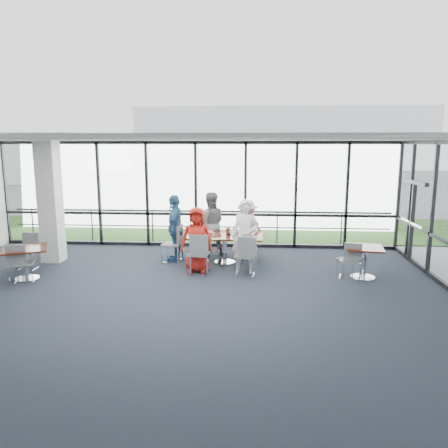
# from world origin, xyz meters

# --- Properties ---
(floor) EXTENTS (12.00, 10.00, 0.02)m
(floor) POSITION_xyz_m (0.00, 0.00, -0.01)
(floor) COLOR #1F2331
(floor) RESTS_ON ground
(ceiling) EXTENTS (12.00, 10.00, 0.04)m
(ceiling) POSITION_xyz_m (0.00, 0.00, 3.20)
(ceiling) COLOR white
(ceiling) RESTS_ON ground
(wall_front) EXTENTS (12.00, 0.10, 3.20)m
(wall_front) POSITION_xyz_m (0.00, -5.00, 1.60)
(wall_front) COLOR silver
(wall_front) RESTS_ON ground
(curtain_wall_back) EXTENTS (12.00, 0.10, 3.20)m
(curtain_wall_back) POSITION_xyz_m (0.00, 5.00, 1.60)
(curtain_wall_back) COLOR white
(curtain_wall_back) RESTS_ON ground
(exit_door) EXTENTS (0.12, 1.60, 2.10)m
(exit_door) POSITION_xyz_m (6.00, 3.75, 1.05)
(exit_door) COLOR black
(exit_door) RESTS_ON ground
(structural_column) EXTENTS (0.50, 0.50, 3.20)m
(structural_column) POSITION_xyz_m (-3.60, 3.00, 1.60)
(structural_column) COLOR silver
(structural_column) RESTS_ON ground
(apron) EXTENTS (80.00, 70.00, 0.02)m
(apron) POSITION_xyz_m (0.00, 10.00, -0.02)
(apron) COLOR gray
(apron) RESTS_ON ground
(grass_strip) EXTENTS (80.00, 5.00, 0.01)m
(grass_strip) POSITION_xyz_m (0.00, 8.00, 0.01)
(grass_strip) COLOR #274E1F
(grass_strip) RESTS_ON ground
(hangar_main) EXTENTS (24.00, 10.00, 6.00)m
(hangar_main) POSITION_xyz_m (4.00, 32.00, 3.00)
(hangar_main) COLOR white
(hangar_main) RESTS_ON ground
(hangar_aux) EXTENTS (10.00, 6.00, 4.00)m
(hangar_aux) POSITION_xyz_m (-18.00, 28.00, 2.00)
(hangar_aux) COLOR white
(hangar_aux) RESTS_ON ground
(guard_rail) EXTENTS (12.00, 0.06, 0.06)m
(guard_rail) POSITION_xyz_m (0.00, 5.60, 0.50)
(guard_rail) COLOR #2D2D33
(guard_rail) RESTS_ON ground
(main_table) EXTENTS (2.05, 1.19, 0.75)m
(main_table) POSITION_xyz_m (1.01, 3.16, 0.63)
(main_table) COLOR #3D150B
(main_table) RESTS_ON ground
(side_table_left) EXTENTS (1.26, 1.26, 0.75)m
(side_table_left) POSITION_xyz_m (-3.51, 1.40, 0.65)
(side_table_left) COLOR #3D150B
(side_table_left) RESTS_ON ground
(side_table_right) EXTENTS (0.94, 0.94, 0.75)m
(side_table_right) POSITION_xyz_m (4.36, 2.05, 0.63)
(side_table_right) COLOR #3D150B
(side_table_right) RESTS_ON ground
(diner_near_left) EXTENTS (0.80, 0.53, 1.61)m
(diner_near_left) POSITION_xyz_m (0.38, 2.29, 0.81)
(diner_near_left) COLOR red
(diner_near_left) RESTS_ON ground
(diner_near_right) EXTENTS (0.68, 0.52, 1.80)m
(diner_near_right) POSITION_xyz_m (1.57, 2.30, 0.90)
(diner_near_right) COLOR white
(diner_near_right) RESTS_ON ground
(diner_far_left) EXTENTS (0.95, 0.69, 1.79)m
(diner_far_left) POSITION_xyz_m (0.54, 3.99, 0.89)
(diner_far_left) COLOR slate
(diner_far_left) RESTS_ON ground
(diner_far_right) EXTENTS (1.09, 0.70, 1.57)m
(diner_far_right) POSITION_xyz_m (1.58, 4.00, 0.79)
(diner_far_right) COLOR #FCA5B6
(diner_far_right) RESTS_ON ground
(diner_end) EXTENTS (0.58, 1.06, 1.79)m
(diner_end) POSITION_xyz_m (-0.33, 3.27, 0.90)
(diner_end) COLOR #2D5B87
(diner_end) RESTS_ON ground
(chair_main_nl) EXTENTS (0.54, 0.54, 0.98)m
(chair_main_nl) POSITION_xyz_m (0.44, 2.13, 0.49)
(chair_main_nl) COLOR slate
(chair_main_nl) RESTS_ON ground
(chair_main_nr) EXTENTS (0.54, 0.54, 0.95)m
(chair_main_nr) POSITION_xyz_m (1.58, 2.07, 0.48)
(chair_main_nr) COLOR slate
(chair_main_nr) RESTS_ON ground
(chair_main_fl) EXTENTS (0.47, 0.47, 0.94)m
(chair_main_fl) POSITION_xyz_m (0.54, 4.14, 0.47)
(chair_main_fl) COLOR slate
(chair_main_fl) RESTS_ON ground
(chair_main_fr) EXTENTS (0.45, 0.45, 0.84)m
(chair_main_fr) POSITION_xyz_m (1.59, 4.10, 0.42)
(chair_main_fr) COLOR slate
(chair_main_fr) RESTS_ON ground
(chair_main_end) EXTENTS (0.54, 0.54, 0.96)m
(chair_main_end) POSITION_xyz_m (-0.40, 3.15, 0.48)
(chair_main_end) COLOR slate
(chair_main_end) RESTS_ON ground
(chair_spare_la) EXTENTS (0.55, 0.55, 0.89)m
(chair_spare_la) POSITION_xyz_m (-3.46, 1.20, 0.44)
(chair_spare_la) COLOR slate
(chair_spare_la) RESTS_ON ground
(chair_spare_lb) EXTENTS (0.45, 0.45, 0.89)m
(chair_spare_lb) POSITION_xyz_m (-3.88, 2.16, 0.44)
(chair_spare_lb) COLOR slate
(chair_spare_lb) RESTS_ON ground
(chair_spare_r) EXTENTS (0.50, 0.50, 0.86)m
(chair_spare_r) POSITION_xyz_m (4.00, 2.01, 0.43)
(chair_spare_r) COLOR slate
(chair_spare_r) RESTS_ON ground
(plate_nl) EXTENTS (0.28, 0.28, 0.01)m
(plate_nl) POSITION_xyz_m (0.47, 2.86, 0.76)
(plate_nl) COLOR white
(plate_nl) RESTS_ON main_table
(plate_nr) EXTENTS (0.27, 0.27, 0.01)m
(plate_nr) POSITION_xyz_m (1.59, 2.74, 0.76)
(plate_nr) COLOR white
(plate_nr) RESTS_ON main_table
(plate_fl) EXTENTS (0.27, 0.27, 0.01)m
(plate_fl) POSITION_xyz_m (0.54, 3.52, 0.76)
(plate_fl) COLOR white
(plate_fl) RESTS_ON main_table
(plate_fr) EXTENTS (0.26, 0.26, 0.01)m
(plate_fr) POSITION_xyz_m (1.55, 3.54, 0.76)
(plate_fr) COLOR white
(plate_fr) RESTS_ON main_table
(plate_end) EXTENTS (0.28, 0.28, 0.01)m
(plate_end) POSITION_xyz_m (0.21, 3.24, 0.76)
(plate_end) COLOR white
(plate_end) RESTS_ON main_table
(tumbler_a) EXTENTS (0.06, 0.06, 0.13)m
(tumbler_a) POSITION_xyz_m (0.71, 2.93, 0.81)
(tumbler_a) COLOR white
(tumbler_a) RESTS_ON main_table
(tumbler_b) EXTENTS (0.07, 0.07, 0.14)m
(tumbler_b) POSITION_xyz_m (1.30, 2.98, 0.82)
(tumbler_b) COLOR white
(tumbler_b) RESTS_ON main_table
(tumbler_c) EXTENTS (0.07, 0.07, 0.13)m
(tumbler_c) POSITION_xyz_m (1.06, 3.44, 0.82)
(tumbler_c) COLOR white
(tumbler_c) RESTS_ON main_table
(tumbler_d) EXTENTS (0.07, 0.07, 0.14)m
(tumbler_d) POSITION_xyz_m (0.30, 3.05, 0.82)
(tumbler_d) COLOR white
(tumbler_d) RESTS_ON main_table
(menu_a) EXTENTS (0.37, 0.31, 0.00)m
(menu_a) POSITION_xyz_m (0.86, 2.68, 0.75)
(menu_a) COLOR beige
(menu_a) RESTS_ON main_table
(menu_b) EXTENTS (0.37, 0.32, 0.00)m
(menu_b) POSITION_xyz_m (1.87, 2.85, 0.75)
(menu_b) COLOR beige
(menu_b) RESTS_ON main_table
(menu_c) EXTENTS (0.38, 0.33, 0.00)m
(menu_c) POSITION_xyz_m (1.17, 3.61, 0.75)
(menu_c) COLOR beige
(menu_c) RESTS_ON main_table
(condiment_caddy) EXTENTS (0.10, 0.07, 0.04)m
(condiment_caddy) POSITION_xyz_m (1.11, 3.15, 0.77)
(condiment_caddy) COLOR black
(condiment_caddy) RESTS_ON main_table
(ketchup_bottle) EXTENTS (0.06, 0.06, 0.18)m
(ketchup_bottle) POSITION_xyz_m (1.06, 3.21, 0.84)
(ketchup_bottle) COLOR #B7000D
(ketchup_bottle) RESTS_ON main_table
(green_bottle) EXTENTS (0.05, 0.05, 0.20)m
(green_bottle) POSITION_xyz_m (1.12, 3.19, 0.85)
(green_bottle) COLOR #247D3C
(green_bottle) RESTS_ON main_table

